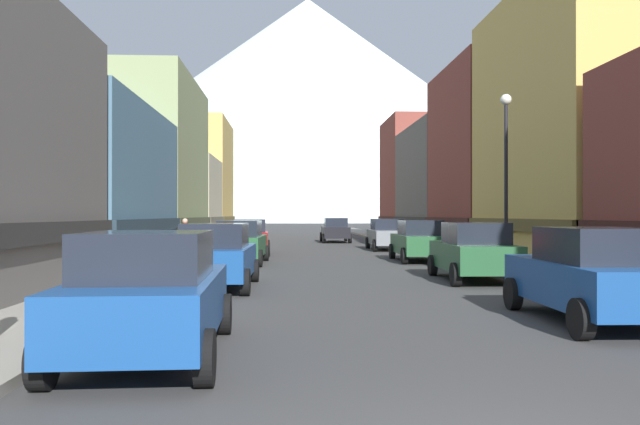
% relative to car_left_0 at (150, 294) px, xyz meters
% --- Properties ---
extents(sidewalk_left, '(2.50, 100.00, 0.15)m').
position_rel_car_left_0_xyz_m(sidewalk_left, '(-2.45, 30.41, -0.82)').
color(sidewalk_left, gray).
rests_on(sidewalk_left, ground).
extents(sidewalk_right, '(2.50, 100.00, 0.15)m').
position_rel_car_left_0_xyz_m(sidewalk_right, '(10.05, 30.41, -0.82)').
color(sidewalk_right, gray).
rests_on(sidewalk_right, ground).
extents(storefront_left_2, '(6.45, 12.08, 6.49)m').
position_rel_car_left_0_xyz_m(storefront_left_2, '(-6.78, 17.64, 2.22)').
color(storefront_left_2, slate).
rests_on(storefront_left_2, ground).
extents(storefront_left_3, '(9.16, 12.45, 10.19)m').
position_rel_car_left_0_xyz_m(storefront_left_3, '(-8.13, 30.05, 4.03)').
color(storefront_left_3, '#8C9966').
rests_on(storefront_left_3, ground).
extents(storefront_left_4, '(7.54, 9.15, 6.48)m').
position_rel_car_left_0_xyz_m(storefront_left_4, '(-7.32, 41.28, 2.22)').
color(storefront_left_4, beige).
rests_on(storefront_left_4, ground).
extents(storefront_left_5, '(6.81, 11.07, 10.86)m').
position_rel_car_left_0_xyz_m(storefront_left_5, '(-6.96, 51.60, 4.35)').
color(storefront_left_5, '#D8B259').
rests_on(storefront_left_5, ground).
extents(storefront_right_2, '(8.26, 11.66, 11.41)m').
position_rel_car_left_0_xyz_m(storefront_right_2, '(15.28, 16.93, 4.63)').
color(storefront_right_2, '#D8B259').
rests_on(storefront_right_2, ground).
extents(storefront_right_3, '(6.50, 10.08, 10.79)m').
position_rel_car_left_0_xyz_m(storefront_right_3, '(14.40, 28.08, 4.32)').
color(storefront_right_3, brown).
rests_on(storefront_right_3, ground).
extents(storefront_right_4, '(6.76, 12.64, 8.86)m').
position_rel_car_left_0_xyz_m(storefront_right_4, '(14.53, 39.54, 3.37)').
color(storefront_right_4, '#66605B').
rests_on(storefront_right_4, ground).
extents(storefront_right_5, '(9.46, 9.39, 11.05)m').
position_rel_car_left_0_xyz_m(storefront_right_5, '(15.88, 50.57, 4.45)').
color(storefront_right_5, brown).
rests_on(storefront_right_5, ground).
extents(car_left_0, '(2.18, 4.45, 1.78)m').
position_rel_car_left_0_xyz_m(car_left_0, '(0.00, 0.00, 0.00)').
color(car_left_0, '#19478C').
rests_on(car_left_0, ground).
extents(car_left_1, '(2.14, 4.43, 1.78)m').
position_rel_car_left_0_xyz_m(car_left_1, '(-0.00, 8.37, 0.00)').
color(car_left_1, '#19478C').
rests_on(car_left_1, ground).
extents(car_left_2, '(2.23, 4.48, 1.78)m').
position_rel_car_left_0_xyz_m(car_left_2, '(-0.00, 17.03, 0.00)').
color(car_left_2, '#265933').
rests_on(car_left_2, ground).
extents(car_left_3, '(2.19, 4.46, 1.78)m').
position_rel_car_left_0_xyz_m(car_left_3, '(-0.00, 23.23, 0.00)').
color(car_left_3, '#9E1111').
rests_on(car_left_3, ground).
extents(car_right_0, '(2.15, 4.44, 1.78)m').
position_rel_car_left_0_xyz_m(car_right_0, '(7.60, 2.48, 0.00)').
color(car_right_0, '#19478C').
rests_on(car_right_0, ground).
extents(car_right_1, '(2.19, 4.46, 1.78)m').
position_rel_car_left_0_xyz_m(car_right_1, '(7.60, 10.03, 0.00)').
color(car_right_1, '#265933').
rests_on(car_right_1, ground).
extents(car_right_2, '(2.12, 4.43, 1.78)m').
position_rel_car_left_0_xyz_m(car_right_2, '(7.60, 18.03, 0.00)').
color(car_right_2, '#265933').
rests_on(car_right_2, ground).
extents(car_right_3, '(2.09, 4.41, 1.78)m').
position_rel_car_left_0_xyz_m(car_right_3, '(7.60, 26.90, 0.00)').
color(car_right_3, slate).
rests_on(car_right_3, ground).
extents(car_driving_0, '(2.06, 4.40, 1.78)m').
position_rel_car_left_0_xyz_m(car_driving_0, '(5.40, 37.14, 0.00)').
color(car_driving_0, black).
rests_on(car_driving_0, ground).
extents(potted_plant_0, '(0.66, 0.66, 0.95)m').
position_rel_car_left_0_xyz_m(potted_plant_0, '(10.80, 8.90, -0.19)').
color(potted_plant_0, brown).
rests_on(potted_plant_0, sidewalk_right).
extents(pedestrian_0, '(0.36, 0.36, 1.71)m').
position_rel_car_left_0_xyz_m(pedestrian_0, '(-2.45, 18.32, 0.04)').
color(pedestrian_0, maroon).
rests_on(pedestrian_0, sidewalk_left).
extents(streetlamp_right, '(0.36, 0.36, 5.86)m').
position_rel_car_left_0_xyz_m(streetlamp_right, '(9.15, 11.59, 3.09)').
color(streetlamp_right, black).
rests_on(streetlamp_right, sidewalk_right).
extents(mountain_backdrop, '(236.46, 236.46, 92.29)m').
position_rel_car_left_0_xyz_m(mountain_backdrop, '(10.21, 255.41, 45.25)').
color(mountain_backdrop, silver).
rests_on(mountain_backdrop, ground).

